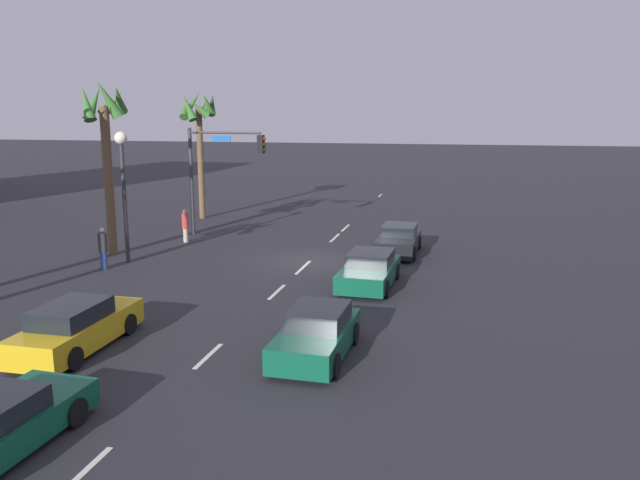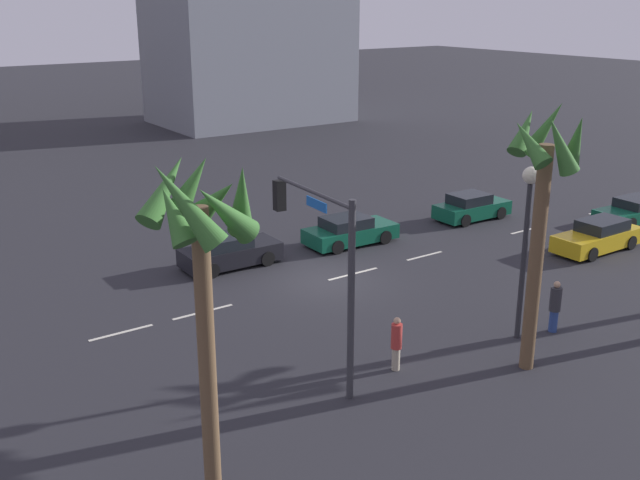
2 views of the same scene
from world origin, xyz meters
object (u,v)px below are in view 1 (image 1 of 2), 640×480
(traffic_signal, at_px, (216,163))
(pedestrian_0, at_px, (185,225))
(car_0, at_px, (369,270))
(car_2, at_px, (77,327))
(streetlamp, at_px, (123,171))
(car_3, at_px, (399,241))
(car_1, at_px, (317,334))
(pedestrian_1, at_px, (103,248))
(palm_tree_1, at_px, (105,130))
(palm_tree_2, at_px, (198,120))

(traffic_signal, relative_size, pedestrian_0, 3.36)
(car_0, relative_size, car_2, 0.96)
(traffic_signal, bearing_deg, streetlamp, 167.16)
(car_3, xyz_separation_m, streetlamp, (-4.59, 11.75, 3.49))
(car_1, relative_size, car_3, 0.96)
(pedestrian_1, relative_size, palm_tree_1, 0.22)
(car_2, relative_size, car_3, 1.08)
(car_1, height_order, streetlamp, streetlamp)
(traffic_signal, bearing_deg, pedestrian_0, 154.32)
(car_3, relative_size, pedestrian_0, 2.43)
(streetlamp, distance_m, palm_tree_2, 12.54)
(car_1, distance_m, traffic_signal, 18.76)
(streetlamp, relative_size, palm_tree_1, 0.72)
(palm_tree_1, bearing_deg, pedestrian_0, -32.14)
(palm_tree_1, distance_m, palm_tree_2, 10.86)
(palm_tree_1, bearing_deg, traffic_signal, -29.82)
(car_2, relative_size, pedestrian_0, 2.63)
(car_0, bearing_deg, palm_tree_1, 77.66)
(traffic_signal, relative_size, palm_tree_1, 0.72)
(car_2, height_order, traffic_signal, traffic_signal)
(traffic_signal, height_order, palm_tree_2, palm_tree_2)
(car_2, height_order, palm_tree_2, palm_tree_2)
(pedestrian_1, xyz_separation_m, palm_tree_2, (13.63, 1.36, 5.23))
(car_3, relative_size, traffic_signal, 0.72)
(car_3, bearing_deg, car_2, 152.45)
(palm_tree_2, bearing_deg, car_0, -136.48)
(car_3, bearing_deg, pedestrian_0, 88.66)
(palm_tree_1, bearing_deg, pedestrian_1, -156.33)
(pedestrian_1, bearing_deg, car_2, -152.73)
(car_0, bearing_deg, palm_tree_2, 43.52)
(palm_tree_1, bearing_deg, car_1, -129.76)
(car_3, relative_size, palm_tree_1, 0.52)
(car_3, relative_size, palm_tree_2, 0.52)
(car_1, height_order, traffic_signal, traffic_signal)
(car_1, xyz_separation_m, traffic_signal, (15.92, 9.35, 3.34))
(car_1, xyz_separation_m, streetlamp, (9.01, 10.92, 3.51))
(traffic_signal, height_order, pedestrian_0, traffic_signal)
(car_1, height_order, car_2, car_2)
(pedestrian_0, relative_size, palm_tree_1, 0.21)
(car_1, relative_size, palm_tree_1, 0.50)
(car_0, bearing_deg, streetlamp, 82.85)
(car_0, distance_m, streetlamp, 11.87)
(car_2, distance_m, traffic_signal, 17.48)
(streetlamp, xyz_separation_m, palm_tree_1, (1.40, 1.59, 1.75))
(traffic_signal, xyz_separation_m, pedestrian_0, (-2.06, 0.99, -3.05))
(car_2, relative_size, pedestrian_1, 2.50)
(pedestrian_1, bearing_deg, car_0, -90.16)
(car_2, height_order, pedestrian_0, pedestrian_0)
(car_0, distance_m, palm_tree_2, 19.65)
(car_2, xyz_separation_m, pedestrian_1, (8.68, 4.48, 0.31))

